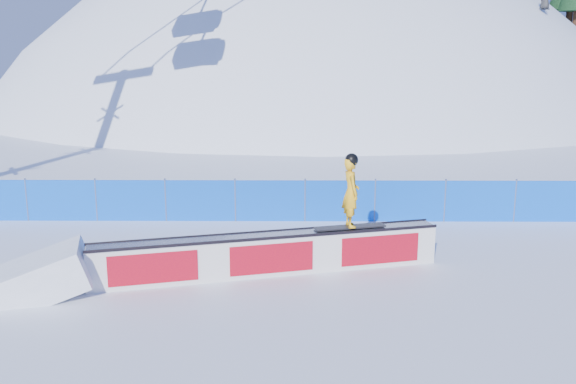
{
  "coord_description": "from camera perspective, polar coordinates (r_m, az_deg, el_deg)",
  "views": [
    {
      "loc": [
        -1.35,
        -13.34,
        4.91
      ],
      "look_at": [
        -1.47,
        2.52,
        1.31
      ],
      "focal_mm": 40.0,
      "sensor_mm": 36.0,
      "label": 1
    }
  ],
  "objects": [
    {
      "name": "safety_fence",
      "position": [
        18.4,
        4.64,
        -0.8
      ],
      "size": [
        22.05,
        0.05,
        1.3
      ],
      "color": "blue",
      "rests_on": "ground"
    },
    {
      "name": "snowboarder",
      "position": [
        14.33,
        5.61,
        0.04
      ],
      "size": [
        1.64,
        0.7,
        1.7
      ],
      "rotation": [
        0.0,
        0.0,
        1.78
      ],
      "color": "black",
      "rests_on": "rail_box"
    },
    {
      "name": "ground",
      "position": [
        14.28,
        5.89,
        -7.4
      ],
      "size": [
        160.0,
        160.0,
        0.0
      ],
      "primitive_type": "plane",
      "color": "white",
      "rests_on": "ground"
    },
    {
      "name": "snow_ramp",
      "position": [
        14.13,
        -21.42,
        -8.47
      ],
      "size": [
        2.53,
        1.93,
        1.4
      ],
      "primitive_type": null,
      "rotation": [
        0.0,
        -0.31,
        0.26
      ],
      "color": "white",
      "rests_on": "ground"
    },
    {
      "name": "rail_box",
      "position": [
        14.17,
        -1.68,
        -5.54
      ],
      "size": [
        7.63,
        2.52,
        0.93
      ],
      "rotation": [
        0.0,
        0.0,
        0.26
      ],
      "color": "silver",
      "rests_on": "ground"
    },
    {
      "name": "snow_hill",
      "position": [
        59.91,
        1.73,
        -9.7
      ],
      "size": [
        64.0,
        64.0,
        64.0
      ],
      "color": "white",
      "rests_on": "ground"
    }
  ]
}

